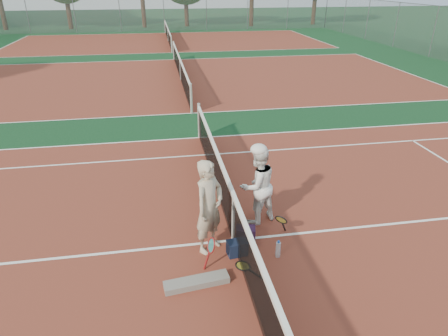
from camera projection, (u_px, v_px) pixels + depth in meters
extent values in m
plane|color=#0D3218|center=(233.00, 240.00, 7.56)|extent=(130.00, 130.00, 0.00)
cube|color=maroon|center=(233.00, 240.00, 7.56)|extent=(23.77, 10.97, 0.01)
cube|color=maroon|center=(181.00, 80.00, 19.57)|extent=(23.77, 10.97, 0.01)
cube|color=maroon|center=(168.00, 41.00, 31.59)|extent=(23.77, 10.97, 0.01)
imported|color=#BAAB90|center=(209.00, 207.00, 6.97)|extent=(0.75, 0.75, 1.76)
imported|color=white|center=(257.00, 185.00, 7.84)|extent=(0.96, 0.86, 1.62)
cube|color=black|center=(237.00, 248.00, 7.13)|extent=(0.37, 0.28, 0.27)
cube|color=#27102C|center=(246.00, 234.00, 7.49)|extent=(0.40, 0.32, 0.29)
cube|color=slate|center=(197.00, 282.00, 6.44)|extent=(1.08, 0.38, 0.11)
cylinder|color=#C9E9FF|center=(278.00, 250.00, 7.06)|extent=(0.09, 0.09, 0.30)
cylinder|color=#382314|center=(68.00, 6.00, 38.46)|extent=(0.44, 0.44, 4.24)
cylinder|color=#382314|center=(186.00, 3.00, 40.63)|extent=(0.44, 0.44, 4.55)
cylinder|color=#382314|center=(252.00, 3.00, 40.82)|extent=(0.44, 0.44, 4.50)
cylinder|color=#382314|center=(315.00, 0.00, 42.26)|extent=(0.44, 0.44, 4.81)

